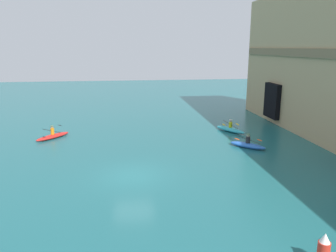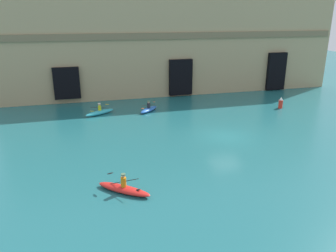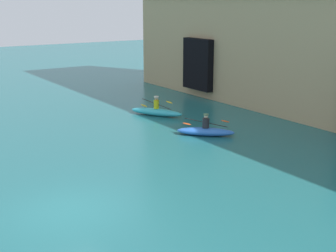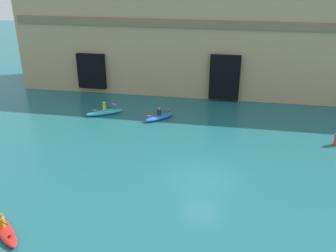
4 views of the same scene
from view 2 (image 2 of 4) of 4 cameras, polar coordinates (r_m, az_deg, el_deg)
name	(u,v)px [view 2 (image 2 of 4)]	position (r m, az deg, el deg)	size (l,w,h in m)	color
ground_plane	(226,137)	(27.55, 10.12, -1.85)	(120.00, 120.00, 0.00)	#1E6066
cliff_bluff	(172,41)	(43.58, 0.73, 14.61)	(42.44, 7.51, 13.00)	tan
kayak_red	(124,189)	(18.99, -7.70, -10.75)	(3.02, 2.76, 1.14)	red
kayak_cyan	(100,112)	(33.90, -11.79, 2.39)	(3.23, 2.32, 1.18)	#33B2C6
kayak_blue	(149,109)	(34.34, -3.38, 2.95)	(2.56, 2.63, 1.13)	blue
marker_buoy	(281,103)	(37.53, 19.03, 3.84)	(0.45, 0.45, 1.25)	red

